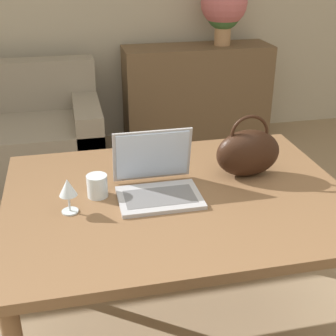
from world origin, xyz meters
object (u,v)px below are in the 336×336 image
object	(u,v)px
couch	(3,138)
drinking_glass	(97,186)
laptop	(156,177)
wine_glass	(68,189)
flower_vase	(224,7)
handbag	(248,152)

from	to	relation	value
couch	drinking_glass	xyz separation A→B (m)	(0.61, -1.94, 0.51)
laptop	wine_glass	world-z (taller)	laptop
couch	drinking_glass	bearing A→B (deg)	-72.65
laptop	flower_vase	distance (m)	2.50
couch	wine_glass	xyz separation A→B (m)	(0.50, -2.04, 0.57)
flower_vase	handbag	bearing A→B (deg)	-105.58
wine_glass	handbag	distance (m)	0.77
couch	handbag	distance (m)	2.34
wine_glass	couch	bearing A→B (deg)	103.62
couch	flower_vase	bearing A→B (deg)	9.01
wine_glass	handbag	world-z (taller)	handbag
laptop	flower_vase	xyz separation A→B (m)	(1.02, 2.25, 0.37)
laptop	drinking_glass	distance (m)	0.24
couch	handbag	bearing A→B (deg)	-56.51
drinking_glass	flower_vase	xyz separation A→B (m)	(1.25, 2.24, 0.39)
handbag	flower_vase	world-z (taller)	flower_vase
wine_glass	handbag	size ratio (longest dim) A/B	0.49
drinking_glass	handbag	bearing A→B (deg)	4.54
handbag	flower_vase	xyz separation A→B (m)	(0.61, 2.19, 0.33)
drinking_glass	handbag	size ratio (longest dim) A/B	0.33
drinking_glass	handbag	distance (m)	0.65
laptop	handbag	world-z (taller)	handbag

